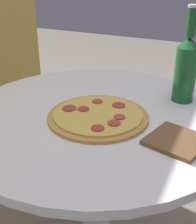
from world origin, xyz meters
name	(u,v)px	position (x,y,z in m)	size (l,w,h in m)	color
table	(96,161)	(0.00, 0.00, 0.53)	(0.84, 0.84, 0.71)	white
pizza	(98,116)	(-0.03, -0.02, 0.71)	(0.30, 0.30, 0.02)	#C68E47
beer_bottle	(186,67)	(0.21, -0.22, 0.82)	(0.07, 0.07, 0.31)	#195628
pizza_paddle	(188,145)	(-0.08, -0.29, 0.71)	(0.17, 0.29, 0.02)	brown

